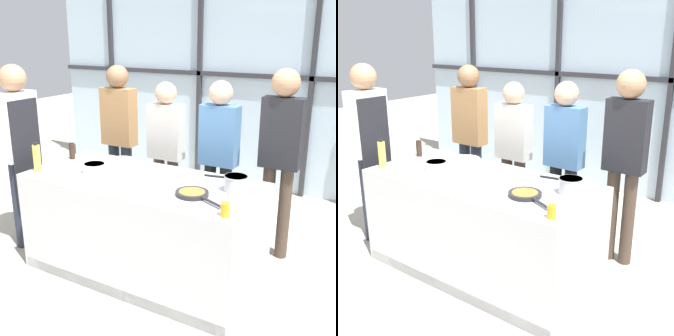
% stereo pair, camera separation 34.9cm
% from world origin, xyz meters
% --- Properties ---
extents(ground_plane, '(18.00, 18.00, 0.00)m').
position_xyz_m(ground_plane, '(0.00, 0.00, 0.00)').
color(ground_plane, '#BCB29E').
extents(back_window_wall, '(6.40, 0.10, 2.80)m').
position_xyz_m(back_window_wall, '(0.00, 2.68, 1.40)').
color(back_window_wall, silver).
rests_on(back_window_wall, ground_plane).
extents(demo_island, '(2.01, 0.91, 0.90)m').
position_xyz_m(demo_island, '(0.00, -0.00, 0.45)').
color(demo_island, silver).
rests_on(demo_island, ground_plane).
extents(chef, '(0.25, 0.38, 1.80)m').
position_xyz_m(chef, '(-1.33, -0.11, 1.06)').
color(chef, '#232838').
rests_on(chef, ground_plane).
extents(spectator_far_left, '(0.39, 0.24, 1.75)m').
position_xyz_m(spectator_far_left, '(-0.91, 0.91, 1.02)').
color(spectator_far_left, '#232838').
rests_on(spectator_far_left, ground_plane).
extents(spectator_center_left, '(0.37, 0.22, 1.60)m').
position_xyz_m(spectator_center_left, '(-0.30, 0.91, 0.93)').
color(spectator_center_left, '#47382D').
rests_on(spectator_center_left, ground_plane).
extents(spectator_center_right, '(0.37, 0.23, 1.65)m').
position_xyz_m(spectator_center_right, '(0.30, 0.91, 0.96)').
color(spectator_center_right, black).
rests_on(spectator_center_right, ground_plane).
extents(spectator_far_right, '(0.36, 0.25, 1.78)m').
position_xyz_m(spectator_far_right, '(0.91, 0.91, 1.06)').
color(spectator_far_right, '#47382D').
rests_on(spectator_far_right, ground_plane).
extents(frying_pan, '(0.43, 0.28, 0.03)m').
position_xyz_m(frying_pan, '(0.55, -0.13, 0.91)').
color(frying_pan, '#232326').
rests_on(frying_pan, demo_island).
extents(saucepan, '(0.34, 0.19, 0.12)m').
position_xyz_m(saucepan, '(0.79, 0.12, 0.96)').
color(saucepan, silver).
rests_on(saucepan, demo_island).
extents(white_plate, '(0.28, 0.28, 0.01)m').
position_xyz_m(white_plate, '(-0.46, 0.33, 0.90)').
color(white_plate, white).
rests_on(white_plate, demo_island).
extents(mixing_bowl, '(0.22, 0.22, 0.08)m').
position_xyz_m(mixing_bowl, '(-0.46, -0.06, 0.94)').
color(mixing_bowl, silver).
rests_on(mixing_bowl, demo_island).
extents(oil_bottle, '(0.07, 0.07, 0.27)m').
position_xyz_m(oil_bottle, '(-0.91, -0.30, 1.02)').
color(oil_bottle, '#E0CC4C').
rests_on(oil_bottle, demo_island).
extents(pepper_grinder, '(0.06, 0.06, 0.19)m').
position_xyz_m(pepper_grinder, '(-0.92, 0.16, 0.98)').
color(pepper_grinder, '#332319').
rests_on(pepper_grinder, demo_island).
extents(juice_glass_near, '(0.06, 0.06, 0.10)m').
position_xyz_m(juice_glass_near, '(0.91, -0.35, 0.94)').
color(juice_glass_near, orange).
rests_on(juice_glass_near, demo_island).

